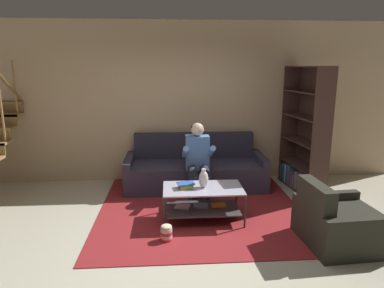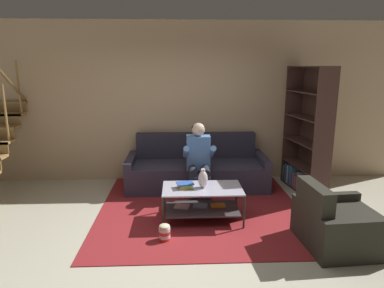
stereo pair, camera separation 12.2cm
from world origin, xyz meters
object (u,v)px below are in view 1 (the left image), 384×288
object	(u,v)px
book_stack	(186,185)
armchair	(339,224)
bookshelf	(304,142)
popcorn_tub	(166,233)
person_seated_center	(198,158)
couch	(195,170)
vase	(204,179)
coffee_table	(203,199)

from	to	relation	value
book_stack	armchair	bearing A→B (deg)	-22.71
bookshelf	popcorn_tub	world-z (taller)	bookshelf
person_seated_center	armchair	world-z (taller)	person_seated_center
couch	vase	xyz separation A→B (m)	(0.01, -1.37, 0.30)
couch	popcorn_tub	world-z (taller)	couch
couch	book_stack	bearing A→B (deg)	-99.60
vase	popcorn_tub	size ratio (longest dim) A/B	1.24
popcorn_tub	couch	bearing A→B (deg)	75.29
person_seated_center	coffee_table	bearing A→B (deg)	-90.14
couch	coffee_table	bearing A→B (deg)	-90.08
person_seated_center	vase	world-z (taller)	person_seated_center
book_stack	popcorn_tub	world-z (taller)	book_stack
armchair	book_stack	bearing A→B (deg)	157.29
popcorn_tub	armchair	bearing A→B (deg)	-5.49
couch	armchair	xyz separation A→B (m)	(1.57, -2.13, -0.04)
bookshelf	popcorn_tub	size ratio (longest dim) A/B	9.81
book_stack	armchair	size ratio (longest dim) A/B	0.27
book_stack	armchair	world-z (taller)	armchair
book_stack	couch	bearing A→B (deg)	80.40
coffee_table	book_stack	distance (m)	0.31
armchair	couch	bearing A→B (deg)	126.47
armchair	popcorn_tub	xyz separation A→B (m)	(-2.08, 0.20, -0.15)
person_seated_center	popcorn_tub	xyz separation A→B (m)	(-0.51, -1.39, -0.56)
vase	book_stack	xyz separation A→B (m)	(-0.24, -0.01, -0.09)
vase	armchair	xyz separation A→B (m)	(1.57, -0.76, -0.35)
person_seated_center	bookshelf	distance (m)	1.92
couch	book_stack	xyz separation A→B (m)	(-0.23, -1.37, 0.22)
person_seated_center	armchair	size ratio (longest dim) A/B	1.29
book_stack	popcorn_tub	distance (m)	0.74
person_seated_center	vase	distance (m)	0.83
bookshelf	armchair	xyz separation A→B (m)	(-0.31, -1.95, -0.57)
person_seated_center	bookshelf	size ratio (longest dim) A/B	0.58
coffee_table	vase	world-z (taller)	vase
coffee_table	book_stack	xyz separation A→B (m)	(-0.23, -0.01, 0.20)
armchair	person_seated_center	bearing A→B (deg)	134.79
vase	bookshelf	size ratio (longest dim) A/B	0.13
book_stack	armchair	distance (m)	1.97
book_stack	vase	bearing A→B (deg)	1.56
person_seated_center	coffee_table	size ratio (longest dim) A/B	1.12
popcorn_tub	bookshelf	bearing A→B (deg)	36.28
person_seated_center	book_stack	size ratio (longest dim) A/B	4.82
book_stack	bookshelf	distance (m)	2.45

